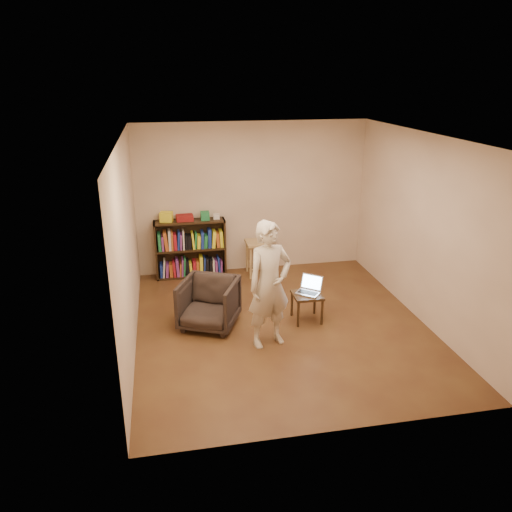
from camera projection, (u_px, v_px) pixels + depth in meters
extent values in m
plane|color=#462616|center=(281.00, 325.00, 7.03)|extent=(4.50, 4.50, 0.00)
plane|color=white|center=(285.00, 137.00, 6.13)|extent=(4.50, 4.50, 0.00)
plane|color=beige|center=(252.00, 198.00, 8.65)|extent=(4.00, 0.00, 4.00)
plane|color=beige|center=(128.00, 247.00, 6.22)|extent=(0.00, 4.50, 4.50)
plane|color=beige|center=(423.00, 229.00, 6.93)|extent=(0.00, 4.50, 4.50)
cube|color=black|center=(156.00, 251.00, 8.47)|extent=(0.03, 0.30, 1.00)
cube|color=black|center=(224.00, 246.00, 8.68)|extent=(0.03, 0.30, 1.00)
cube|color=black|center=(190.00, 246.00, 8.70)|extent=(1.20, 0.02, 1.00)
cube|color=black|center=(192.00, 275.00, 8.74)|extent=(1.20, 0.30, 0.03)
cube|color=black|center=(191.00, 249.00, 8.57)|extent=(1.14, 0.30, 0.03)
cube|color=black|center=(189.00, 221.00, 8.40)|extent=(1.20, 0.30, 0.03)
cube|color=yellow|center=(166.00, 217.00, 8.32)|extent=(0.23, 0.19, 0.16)
cube|color=maroon|center=(185.00, 218.00, 8.40)|extent=(0.29, 0.22, 0.09)
cube|color=#217D42|center=(205.00, 216.00, 8.42)|extent=(0.14, 0.14, 0.14)
cube|color=silver|center=(217.00, 216.00, 8.49)|extent=(0.12, 0.12, 0.08)
cube|color=tan|center=(258.00, 243.00, 8.59)|extent=(0.42, 0.42, 0.04)
cylinder|color=tan|center=(251.00, 263.00, 8.51)|extent=(0.04, 0.04, 0.57)
cylinder|color=tan|center=(270.00, 262.00, 8.57)|extent=(0.04, 0.04, 0.57)
cylinder|color=tan|center=(247.00, 257.00, 8.82)|extent=(0.04, 0.04, 0.57)
cylinder|color=tan|center=(266.00, 255.00, 8.88)|extent=(0.04, 0.04, 0.57)
imported|color=black|center=(209.00, 303.00, 6.90)|extent=(0.98, 0.99, 0.69)
cube|color=black|center=(307.00, 295.00, 7.04)|extent=(0.40, 0.40, 0.04)
cylinder|color=black|center=(298.00, 315.00, 6.92)|extent=(0.04, 0.04, 0.37)
cylinder|color=black|center=(322.00, 312.00, 6.99)|extent=(0.04, 0.04, 0.37)
cylinder|color=black|center=(292.00, 304.00, 7.24)|extent=(0.04, 0.04, 0.37)
cylinder|color=black|center=(315.00, 302.00, 7.30)|extent=(0.04, 0.04, 0.37)
cube|color=#B4B4B9|center=(308.00, 293.00, 7.04)|extent=(0.39, 0.37, 0.02)
cube|color=black|center=(308.00, 292.00, 7.04)|extent=(0.29, 0.26, 0.00)
cube|color=#B4B4B9|center=(312.00, 282.00, 7.13)|extent=(0.30, 0.26, 0.21)
cube|color=#B6DCFF|center=(312.00, 282.00, 7.13)|extent=(0.26, 0.23, 0.17)
imported|color=beige|center=(269.00, 285.00, 6.28)|extent=(0.70, 0.57, 1.67)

